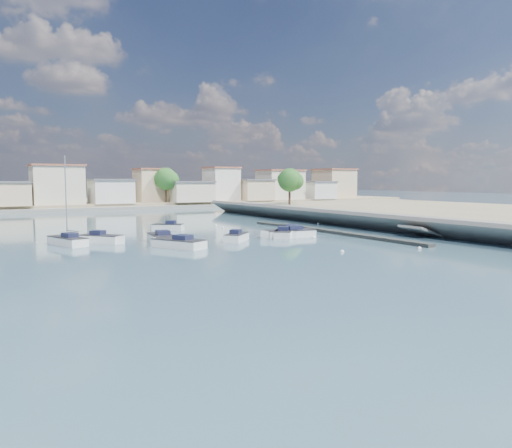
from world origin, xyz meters
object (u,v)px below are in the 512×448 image
(sailboat, at_px, (66,241))
(motorboat_d, at_px, (291,233))
(motorboat_c, at_px, (287,234))
(motorboat_f, at_px, (166,227))
(motorboat_g, at_px, (104,239))
(motorboat_b, at_px, (237,237))
(motorboat_h, at_px, (284,234))
(motorboat_a, at_px, (176,244))
(motorboat_e, at_px, (161,238))

(sailboat, bearing_deg, motorboat_d, -10.37)
(motorboat_c, distance_m, motorboat_f, 16.90)
(motorboat_c, height_order, motorboat_d, same)
(motorboat_f, height_order, motorboat_g, same)
(motorboat_b, distance_m, motorboat_g, 13.80)
(motorboat_d, xyz_separation_m, motorboat_f, (-10.27, 13.34, 0.00))
(motorboat_b, bearing_deg, motorboat_h, 4.16)
(motorboat_h, relative_size, sailboat, 0.52)
(motorboat_a, distance_m, motorboat_e, 5.04)
(motorboat_b, relative_size, motorboat_d, 0.81)
(motorboat_a, xyz_separation_m, motorboat_b, (7.53, 1.81, -0.00))
(motorboat_h, bearing_deg, sailboat, 167.32)
(motorboat_a, relative_size, motorboat_e, 0.95)
(motorboat_a, height_order, motorboat_b, same)
(motorboat_a, xyz_separation_m, motorboat_h, (13.74, 2.26, -0.00))
(motorboat_a, distance_m, motorboat_c, 14.24)
(motorboat_d, relative_size, motorboat_g, 1.09)
(motorboat_e, relative_size, sailboat, 0.67)
(motorboat_d, height_order, motorboat_e, same)
(motorboat_f, xyz_separation_m, motorboat_h, (8.91, -14.04, 0.00))
(motorboat_d, height_order, sailboat, sailboat)
(motorboat_c, xyz_separation_m, motorboat_e, (-13.87, 2.88, -0.00))
(motorboat_f, bearing_deg, motorboat_b, -79.49)
(motorboat_c, xyz_separation_m, motorboat_g, (-19.29, 4.97, 0.00))
(motorboat_b, height_order, motorboat_e, same)
(motorboat_b, bearing_deg, motorboat_g, 157.35)
(sailboat, bearing_deg, motorboat_b, -18.70)
(motorboat_g, bearing_deg, motorboat_f, 42.41)
(motorboat_e, height_order, motorboat_g, same)
(motorboat_b, bearing_deg, motorboat_c, 2.98)
(motorboat_d, height_order, motorboat_h, same)
(motorboat_h, height_order, sailboat, sailboat)
(motorboat_c, distance_m, motorboat_g, 19.92)
(motorboat_g, bearing_deg, motorboat_d, -11.57)
(motorboat_a, xyz_separation_m, motorboat_g, (-5.21, 7.12, 0.00))
(motorboat_g, height_order, motorboat_h, same)
(motorboat_b, bearing_deg, motorboat_f, 100.51)
(motorboat_a, bearing_deg, motorboat_f, 73.47)
(motorboat_g, distance_m, motorboat_h, 19.56)
(motorboat_c, bearing_deg, motorboat_d, 38.16)
(motorboat_g, bearing_deg, sailboat, 176.60)
(motorboat_e, xyz_separation_m, sailboat, (-9.02, 2.30, 0.04))
(motorboat_a, bearing_deg, motorboat_e, 87.58)
(motorboat_c, bearing_deg, motorboat_h, 161.52)
(motorboat_b, relative_size, motorboat_e, 0.66)
(motorboat_h, xyz_separation_m, sailboat, (-22.55, 5.07, 0.04))
(motorboat_b, xyz_separation_m, motorboat_f, (-2.69, 14.49, 0.00))
(motorboat_b, height_order, motorboat_h, same)
(motorboat_h, bearing_deg, motorboat_a, -170.65)
(motorboat_b, relative_size, motorboat_g, 0.88)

